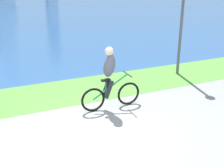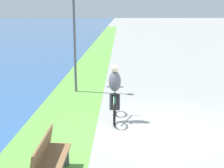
{
  "view_description": "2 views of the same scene",
  "coord_description": "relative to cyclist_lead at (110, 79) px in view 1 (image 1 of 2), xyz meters",
  "views": [
    {
      "loc": [
        -1.88,
        -5.48,
        3.47
      ],
      "look_at": [
        0.86,
        0.77,
        0.83
      ],
      "focal_mm": 46.83,
      "sensor_mm": 36.0,
      "label": 1
    },
    {
      "loc": [
        -7.84,
        0.95,
        3.2
      ],
      "look_at": [
        0.84,
        1.17,
        1.14
      ],
      "focal_mm": 49.21,
      "sensor_mm": 36.0,
      "label": 2
    }
  ],
  "objects": [
    {
      "name": "lamppost_tall",
      "position": [
        3.36,
        1.65,
        1.72
      ],
      "size": [
        0.28,
        0.28,
        3.91
      ],
      "color": "#595960",
      "rests_on": "ground"
    },
    {
      "name": "ground_plane",
      "position": [
        -0.94,
        -1.09,
        -0.84
      ],
      "size": [
        300.0,
        300.0,
        0.0
      ],
      "primitive_type": "plane",
      "color": "gray"
    },
    {
      "name": "cyclist_lead",
      "position": [
        0.0,
        0.0,
        0.0
      ],
      "size": [
        1.69,
        0.52,
        1.7
      ],
      "color": "black",
      "rests_on": "ground"
    },
    {
      "name": "grass_strip_bayside",
      "position": [
        -0.94,
        1.56,
        -0.84
      ],
      "size": [
        120.0,
        2.1,
        0.01
      ],
      "primitive_type": "cube",
      "color": "#59933D",
      "rests_on": "ground"
    }
  ]
}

